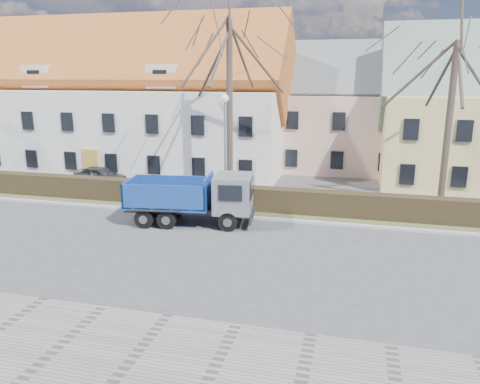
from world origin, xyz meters
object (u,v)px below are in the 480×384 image
(cart_frame, at_px, (154,210))
(streetlight, at_px, (225,150))
(dump_truck, at_px, (186,198))
(parked_car_a, at_px, (100,175))

(cart_frame, bearing_deg, streetlight, 46.48)
(dump_truck, relative_size, streetlight, 1.04)
(dump_truck, bearing_deg, parked_car_a, 135.05)
(dump_truck, distance_m, cart_frame, 2.43)
(cart_frame, bearing_deg, dump_truck, -19.45)
(dump_truck, xyz_separation_m, parked_car_a, (-8.79, 6.66, -0.69))
(streetlight, relative_size, parked_car_a, 1.71)
(parked_car_a, bearing_deg, streetlight, -99.26)
(streetlight, distance_m, cart_frame, 5.24)
(dump_truck, relative_size, cart_frame, 8.45)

